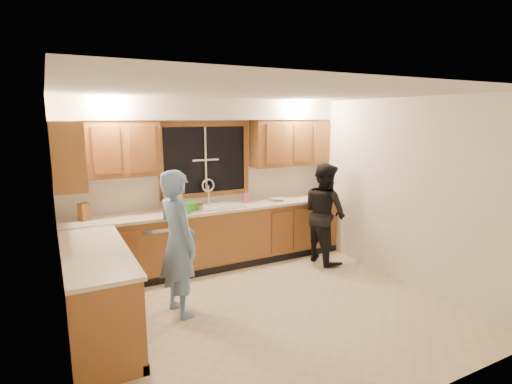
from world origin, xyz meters
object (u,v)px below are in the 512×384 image
dish_crate (185,207)px  soap_bottle (246,196)px  woman (324,213)px  knife_block (84,212)px  man (178,243)px  bowl (278,199)px  stove (104,317)px  sink (213,211)px  dishwasher (158,249)px

dish_crate → soap_bottle: soap_bottle is taller
woman → knife_block: bearing=76.8°
man → woman: 2.58m
man → bowl: man is taller
man → stove: bearing=113.7°
stove → man: man is taller
sink → woman: bearing=-20.6°
knife_block → bowl: (2.85, -0.11, -0.09)m
man → knife_block: (-0.86, 1.25, 0.19)m
dish_crate → soap_bottle: bearing=13.1°
dish_crate → soap_bottle: 1.12m
stove → knife_block: (0.03, 1.88, 0.58)m
sink → dishwasher: 0.96m
bowl → knife_block: bearing=177.8°
sink → bowl: size_ratio=4.17×
man → knife_block: bearing=23.4°
dish_crate → woman: bearing=-13.3°
dishwasher → soap_bottle: (1.46, 0.16, 0.60)m
sink → man: (-0.91, -1.20, -0.03)m
dishwasher → sink: bearing=1.0°
stove → soap_bottle: soap_bottle is taller
knife_block → soap_bottle: size_ratio=1.26×
man → woman: bearing=-87.5°
man → dish_crate: size_ratio=5.75×
stove → woman: woman is taller
stove → soap_bottle: (2.41, 1.97, 0.56)m
dish_crate → soap_bottle: (1.09, 0.25, 0.02)m
sink → soap_bottle: (0.61, 0.14, 0.15)m
dishwasher → bowl: size_ratio=3.97×
dish_crate → sink: bearing=13.1°
sink → knife_block: sink is taller
sink → man: bearing=-126.9°
sink → woman: 1.72m
woman → dishwasher: bearing=74.3°
soap_bottle → sink: bearing=-166.8°
sink → man: 1.51m
knife_block → soap_bottle: (2.38, 0.09, -0.02)m
stove → dish_crate: (1.32, 1.71, 0.54)m
dishwasher → man: 1.27m
stove → soap_bottle: size_ratio=4.97×
bowl → stove: bearing=-148.5°
sink → dish_crate: bearing=-166.9°
sink → woman: woman is taller
sink → dishwasher: (-0.85, -0.01, -0.45)m
stove → dish_crate: size_ratio=3.08×
knife_block → stove: bearing=-123.4°
knife_block → dish_crate: (1.29, -0.16, -0.05)m
man → dish_crate: 1.18m
knife_block → soap_bottle: bearing=-30.1°
dishwasher → man: size_ratio=0.49×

